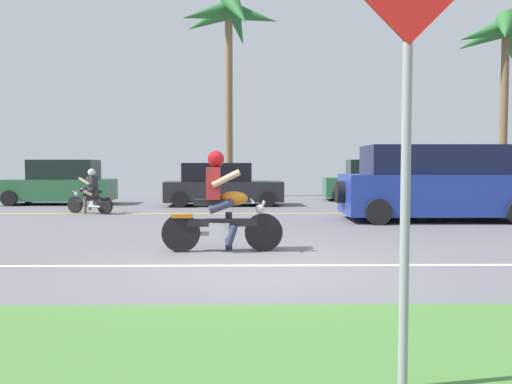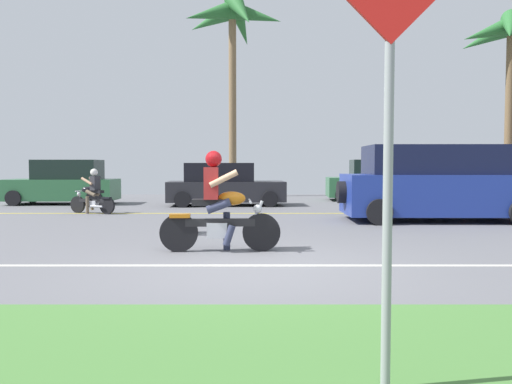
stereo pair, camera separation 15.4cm
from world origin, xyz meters
The scene contains 12 objects.
ground centered at (0.00, 3.00, -0.02)m, with size 56.00×30.00×0.04m, color slate.
lane_line_near centered at (0.00, 0.08, 0.00)m, with size 50.40×0.12×0.01m, color silver.
lane_line_far centered at (0.00, 8.08, 0.00)m, with size 50.40×0.12×0.01m, color yellow.
motorcyclist centered at (-0.56, 1.30, 0.72)m, with size 2.04×0.66×1.70m.
suv_nearby centered at (4.75, 6.06, 0.96)m, with size 5.00×2.28×1.97m.
parked_car_0 centered at (-7.11, 11.74, 0.77)m, with size 4.01×1.87×1.65m.
parked_car_1 centered at (-1.09, 11.13, 0.72)m, with size 4.28×2.03×1.53m.
parked_car_2 centered at (4.92, 13.77, 0.78)m, with size 3.76×2.16×1.68m.
palm_tree_0 centered at (-1.03, 16.37, 7.85)m, with size 4.70×4.54×9.36m.
palm_tree_1 centered at (11.13, 15.09, 6.94)m, with size 4.65×4.35×8.29m.
motorcyclist_distant centered at (-4.86, 8.05, 0.57)m, with size 1.52×0.74×1.35m.
street_sign centered at (0.87, -4.15, 1.70)m, with size 0.62×0.06×2.80m.
Camera 1 is at (-0.09, -7.25, 1.46)m, focal length 35.79 mm.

